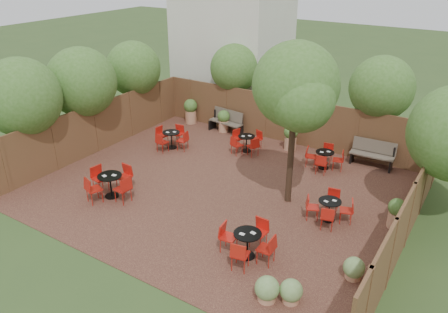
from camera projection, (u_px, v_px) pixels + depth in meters
The scene contains 13 objects.
ground at pixel (222, 189), 15.30m from camera, with size 80.00×80.00×0.00m, color #354F23.
courtyard_paving at pixel (222, 189), 15.30m from camera, with size 12.00×10.00×0.02m, color #3A1D18.
fence_back at pixel (286, 120), 18.70m from camera, with size 12.00×0.08×2.00m, color #4F321D.
fence_left at pixel (96, 128), 17.81m from camera, with size 0.08×10.00×2.00m, color #4F321D.
fence_right at pixel (409, 216), 11.95m from camera, with size 0.08×10.00×2.00m, color #4F321D.
neighbour_building at pixel (233, 28), 21.92m from camera, with size 5.00×4.00×8.00m, color beige.
overhang_foliage at pixel (211, 89), 16.58m from camera, with size 16.08×10.92×2.78m.
courtyard_tree at pixel (295, 90), 13.01m from camera, with size 2.74×2.64×5.19m.
park_bench_left at pixel (227, 121), 19.94m from camera, with size 1.66×0.72×0.99m.
park_bench_right at pixel (373, 153), 16.76m from camera, with size 1.63×0.60×1.00m.
bistro_tables at pixel (225, 176), 15.27m from camera, with size 8.86×7.64×0.91m.
planters at pixel (250, 132), 18.51m from camera, with size 10.88×4.41×1.16m.
low_shrubs at pixel (302, 284), 10.53m from camera, with size 2.02×2.41×0.63m.
Camera 1 is at (7.28, -11.24, 7.48)m, focal length 35.65 mm.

